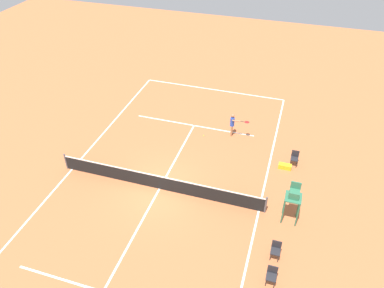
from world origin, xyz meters
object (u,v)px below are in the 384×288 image
courtside_chair_near (272,275)px  courtside_chair_mid (295,157)px  tennis_ball (204,135)px  courtside_chair_far (276,249)px  player_serving (233,123)px  umpire_chair (294,197)px  equipment_bag (285,166)px

courtside_chair_near → courtside_chair_mid: size_ratio=1.00×
tennis_ball → courtside_chair_far: courtside_chair_far is taller
player_serving → umpire_chair: size_ratio=0.69×
umpire_chair → courtside_chair_mid: umpire_chair is taller
tennis_ball → courtside_chair_near: 11.21m
player_serving → umpire_chair: umpire_chair is taller
player_serving → umpire_chair: 7.74m
tennis_ball → umpire_chair: (-6.16, 5.72, 1.57)m
courtside_chair_mid → courtside_chair_far: same height
courtside_chair_near → courtside_chair_far: 1.37m
tennis_ball → courtside_chair_far: (-5.76, 8.23, 0.50)m
player_serving → umpire_chair: (-4.36, 6.36, 0.63)m
tennis_ball → courtside_chair_mid: bearing=168.6°
tennis_ball → courtside_chair_near: courtside_chair_near is taller
courtside_chair_far → courtside_chair_mid: bearing=-92.0°
courtside_chair_near → equipment_bag: bearing=-88.4°
tennis_ball → courtside_chair_near: (-5.75, 9.61, 0.50)m
courtside_chair_mid → equipment_bag: bearing=48.9°
umpire_chair → tennis_ball: bearing=-42.9°
tennis_ball → equipment_bag: size_ratio=0.09×
umpire_chair → equipment_bag: size_ratio=3.17×
umpire_chair → courtside_chair_far: umpire_chair is taller
tennis_ball → equipment_bag: equipment_bag is taller
courtside_chair_near → equipment_bag: (0.22, -7.86, -0.38)m
player_serving → courtside_chair_mid: 4.61m
courtside_chair_mid → courtside_chair_far: 7.02m
player_serving → courtside_chair_far: bearing=19.6°
courtside_chair_near → equipment_bag: 7.87m
courtside_chair_far → equipment_bag: courtside_chair_far is taller
courtside_chair_near → courtside_chair_mid: bearing=-91.7°
player_serving → courtside_chair_near: size_ratio=1.74×
tennis_ball → courtside_chair_far: size_ratio=0.07×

